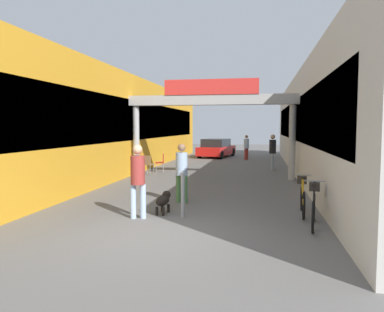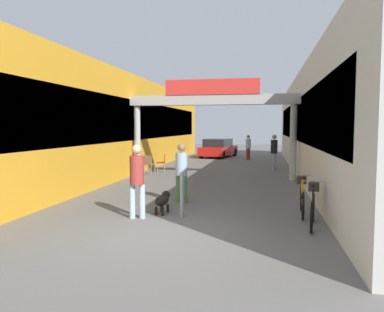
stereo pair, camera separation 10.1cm
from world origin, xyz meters
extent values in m
plane|color=#605E5B|center=(0.00, 0.00, 0.00)|extent=(80.00, 80.00, 0.00)
cube|color=gold|center=(-5.10, 11.00, 2.27)|extent=(3.00, 26.00, 4.54)
cube|color=black|center=(-3.62, 11.00, 2.50)|extent=(0.04, 23.40, 1.82)
cube|color=beige|center=(5.10, 11.00, 2.27)|extent=(3.00, 26.00, 4.54)
cube|color=black|center=(3.62, 11.00, 2.50)|extent=(0.04, 23.40, 1.82)
cylinder|color=#B2B2B2|center=(-3.35, 8.67, 1.56)|extent=(0.28, 0.28, 3.12)
cylinder|color=#B2B2B2|center=(3.35, 8.67, 1.56)|extent=(0.28, 0.28, 3.12)
cube|color=#B2B2B2|center=(0.00, 8.67, 3.33)|extent=(7.40, 0.44, 0.42)
cube|color=red|center=(0.00, 8.47, 3.86)|extent=(3.96, 0.10, 0.64)
cylinder|color=#A5BFE0|center=(-0.92, 1.29, 0.41)|extent=(0.16, 0.16, 0.83)
cylinder|color=#A5BFE0|center=(-0.68, 1.33, 0.41)|extent=(0.16, 0.16, 0.83)
cylinder|color=#99332D|center=(-0.80, 1.31, 1.17)|extent=(0.39, 0.39, 0.68)
sphere|color=tan|center=(-0.80, 1.31, 1.66)|extent=(0.27, 0.27, 0.23)
cylinder|color=#4C7F47|center=(-0.28, 3.42, 0.40)|extent=(0.18, 0.18, 0.80)
cylinder|color=#4C7F47|center=(-0.06, 3.33, 0.40)|extent=(0.18, 0.18, 0.80)
cylinder|color=#A5BFE0|center=(-0.17, 3.38, 1.13)|extent=(0.45, 0.45, 0.66)
sphere|color=#8C664C|center=(-0.17, 3.38, 1.60)|extent=(0.30, 0.30, 0.23)
cylinder|color=#8C9EB2|center=(2.68, 12.31, 0.42)|extent=(0.15, 0.15, 0.85)
cylinder|color=#8C9EB2|center=(2.67, 12.07, 0.42)|extent=(0.15, 0.15, 0.85)
cylinder|color=black|center=(2.68, 12.19, 1.19)|extent=(0.36, 0.36, 0.70)
sphere|color=tan|center=(2.68, 12.19, 1.69)|extent=(0.25, 0.25, 0.24)
cylinder|color=#99332D|center=(1.20, 18.08, 0.38)|extent=(0.19, 0.19, 0.77)
cylinder|color=#99332D|center=(1.08, 17.87, 0.38)|extent=(0.19, 0.19, 0.77)
cylinder|color=#A5BFE0|center=(1.14, 17.97, 1.09)|extent=(0.46, 0.46, 0.64)
sphere|color=#8C664C|center=(1.14, 17.97, 1.54)|extent=(0.30, 0.30, 0.22)
ellipsoid|color=black|center=(-0.34, 1.89, 0.34)|extent=(0.34, 0.67, 0.26)
sphere|color=black|center=(-0.32, 2.18, 0.43)|extent=(0.24, 0.24, 0.22)
sphere|color=white|center=(-0.33, 2.08, 0.33)|extent=(0.17, 0.17, 0.16)
cylinder|color=black|center=(-0.41, 2.09, 0.10)|extent=(0.08, 0.08, 0.21)
cylinder|color=black|center=(-0.24, 2.07, 0.10)|extent=(0.08, 0.08, 0.21)
cylinder|color=black|center=(-0.44, 1.70, 0.10)|extent=(0.08, 0.08, 0.21)
cylinder|color=black|center=(-0.27, 1.69, 0.10)|extent=(0.08, 0.08, 0.21)
torus|color=black|center=(3.31, 1.78, 0.34)|extent=(0.15, 0.67, 0.67)
torus|color=black|center=(3.16, 0.78, 0.34)|extent=(0.15, 0.67, 0.67)
cube|color=black|center=(3.24, 1.28, 0.52)|extent=(0.18, 0.94, 0.34)
cylinder|color=black|center=(3.22, 1.16, 0.74)|extent=(0.04, 0.04, 0.42)
cube|color=black|center=(3.22, 1.16, 0.96)|extent=(0.13, 0.23, 0.05)
cylinder|color=black|center=(3.30, 1.72, 0.72)|extent=(0.04, 0.04, 0.46)
cylinder|color=gray|center=(3.30, 1.72, 0.96)|extent=(0.46, 0.10, 0.03)
cube|color=#332D28|center=(3.33, 1.92, 0.80)|extent=(0.27, 0.23, 0.20)
torus|color=black|center=(3.16, 2.91, 0.34)|extent=(0.09, 0.67, 0.67)
torus|color=black|center=(3.09, 1.89, 0.34)|extent=(0.09, 0.67, 0.67)
cube|color=gold|center=(3.13, 2.40, 0.52)|extent=(0.09, 0.94, 0.34)
cylinder|color=gold|center=(3.12, 2.28, 0.74)|extent=(0.03, 0.03, 0.42)
cube|color=black|center=(3.12, 2.28, 0.96)|extent=(0.11, 0.23, 0.05)
cylinder|color=gold|center=(3.15, 2.85, 0.72)|extent=(0.03, 0.03, 0.46)
cylinder|color=gray|center=(3.15, 2.85, 0.96)|extent=(0.46, 0.06, 0.03)
cube|color=#332D28|center=(3.16, 3.05, 0.80)|extent=(0.25, 0.21, 0.20)
cylinder|color=gray|center=(0.24, 1.61, 0.52)|extent=(0.10, 0.10, 1.04)
sphere|color=gray|center=(0.24, 1.61, 1.07)|extent=(0.10, 0.10, 0.10)
cylinder|color=gray|center=(-3.12, 9.56, 0.23)|extent=(0.04, 0.04, 0.45)
cylinder|color=gray|center=(-2.79, 9.48, 0.23)|extent=(0.04, 0.04, 0.45)
cylinder|color=gray|center=(-3.20, 9.23, 0.23)|extent=(0.04, 0.04, 0.45)
cylinder|color=gray|center=(-2.87, 9.15, 0.23)|extent=(0.04, 0.04, 0.45)
cube|color=olive|center=(-3.00, 9.35, 0.47)|extent=(0.48, 0.48, 0.04)
cube|color=olive|center=(-3.04, 9.18, 0.69)|extent=(0.40, 0.13, 0.40)
cylinder|color=gray|center=(-2.83, 10.02, 0.23)|extent=(0.04, 0.04, 0.45)
cylinder|color=gray|center=(-2.93, 10.35, 0.23)|extent=(0.04, 0.04, 0.45)
cylinder|color=gray|center=(-2.50, 10.11, 0.23)|extent=(0.04, 0.04, 0.45)
cylinder|color=gray|center=(-2.60, 10.44, 0.23)|extent=(0.04, 0.04, 0.45)
cube|color=#B2231E|center=(-2.72, 10.23, 0.47)|extent=(0.50, 0.50, 0.04)
cube|color=#B2231E|center=(-2.54, 10.28, 0.69)|extent=(0.15, 0.40, 0.40)
cube|color=red|center=(-1.07, 19.87, 0.48)|extent=(2.52, 4.27, 0.60)
cube|color=#1E2328|center=(-1.10, 19.72, 1.06)|extent=(1.99, 2.47, 0.55)
cylinder|color=black|center=(-1.56, 21.45, 0.30)|extent=(0.32, 0.63, 0.60)
cylinder|color=black|center=(0.00, 21.13, 0.30)|extent=(0.32, 0.63, 0.60)
cylinder|color=black|center=(-2.14, 18.61, 0.30)|extent=(0.32, 0.63, 0.60)
cylinder|color=black|center=(-0.59, 18.29, 0.30)|extent=(0.32, 0.63, 0.60)
camera|label=1|loc=(2.07, -7.15, 2.20)|focal=35.00mm
camera|label=2|loc=(2.17, -7.13, 2.20)|focal=35.00mm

